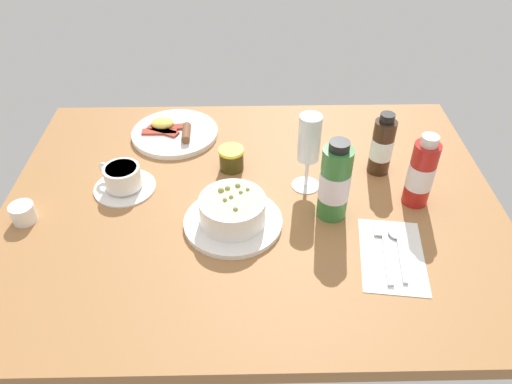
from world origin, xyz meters
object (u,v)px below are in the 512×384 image
at_px(sauce_bottle_green, 335,183).
at_px(breakfast_plate, 174,132).
at_px(coffee_cup, 123,179).
at_px(wine_glass, 309,142).
at_px(creamer_jug, 23,213).
at_px(porridge_bowl, 233,212).
at_px(jam_jar, 231,159).
at_px(sauce_bottle_red, 421,173).
at_px(sauce_bottle_brown, 382,146).
at_px(cutlery_setting, 392,253).

relative_size(sauce_bottle_green, breakfast_plate, 0.82).
bearing_deg(coffee_cup, wine_glass, 0.22).
relative_size(creamer_jug, sauce_bottle_green, 0.33).
bearing_deg(coffee_cup, porridge_bowl, -26.51).
bearing_deg(jam_jar, sauce_bottle_green, -37.72).
distance_m(coffee_cup, jam_jar, 0.25).
xyz_separation_m(porridge_bowl, creamer_jug, (-0.44, 0.02, -0.01)).
height_order(creamer_jug, sauce_bottle_green, sauce_bottle_green).
bearing_deg(sauce_bottle_green, jam_jar, 142.28).
xyz_separation_m(coffee_cup, sauce_bottle_red, (0.65, -0.06, 0.05)).
xyz_separation_m(wine_glass, sauce_bottle_brown, (0.18, 0.05, -0.05)).
bearing_deg(sauce_bottle_red, sauce_bottle_brown, 116.61).
xyz_separation_m(sauce_bottle_brown, sauce_bottle_green, (-0.13, -0.15, 0.02)).
relative_size(wine_glass, sauce_bottle_brown, 1.19).
distance_m(cutlery_setting, sauce_bottle_brown, 0.28).
bearing_deg(coffee_cup, creamer_jug, -151.14).
xyz_separation_m(porridge_bowl, wine_glass, (0.17, 0.13, 0.09)).
xyz_separation_m(porridge_bowl, coffee_cup, (-0.25, 0.13, -0.01)).
bearing_deg(porridge_bowl, creamer_jug, 177.45).
height_order(jam_jar, breakfast_plate, jam_jar).
distance_m(sauce_bottle_green, sauce_bottle_red, 0.19).
relative_size(sauce_bottle_brown, sauce_bottle_green, 0.84).
distance_m(coffee_cup, sauce_bottle_green, 0.47).
bearing_deg(sauce_bottle_red, cutlery_setting, -118.35).
bearing_deg(sauce_bottle_green, breakfast_plate, 139.64).
relative_size(porridge_bowl, sauce_bottle_red, 1.21).
distance_m(cutlery_setting, creamer_jug, 0.77).
distance_m(sauce_bottle_red, breakfast_plate, 0.63).
distance_m(creamer_jug, sauce_bottle_brown, 0.80).
bearing_deg(sauce_bottle_green, porridge_bowl, -172.13).
distance_m(cutlery_setting, jam_jar, 0.43).
relative_size(porridge_bowl, sauce_bottle_green, 1.12).
height_order(cutlery_setting, sauce_bottle_brown, sauce_bottle_brown).
distance_m(coffee_cup, sauce_bottle_red, 0.66).
distance_m(porridge_bowl, cutlery_setting, 0.33).
bearing_deg(sauce_bottle_green, wine_glass, 114.79).
bearing_deg(porridge_bowl, coffee_cup, 153.49).
distance_m(cutlery_setting, sauce_bottle_red, 0.20).
bearing_deg(sauce_bottle_green, coffee_cup, 168.25).
distance_m(coffee_cup, creamer_jug, 0.22).
distance_m(creamer_jug, wine_glass, 0.62).
distance_m(porridge_bowl, coffee_cup, 0.28).
distance_m(jam_jar, sauce_bottle_red, 0.43).
bearing_deg(wine_glass, breakfast_plate, 146.24).
xyz_separation_m(sauce_bottle_red, breakfast_plate, (-0.56, 0.28, -0.07)).
relative_size(creamer_jug, wine_glass, 0.33).
bearing_deg(porridge_bowl, breakfast_plate, 115.01).
relative_size(jam_jar, sauce_bottle_green, 0.33).
bearing_deg(creamer_jug, breakfast_plate, 49.18).
xyz_separation_m(cutlery_setting, jam_jar, (-0.32, 0.29, 0.03)).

